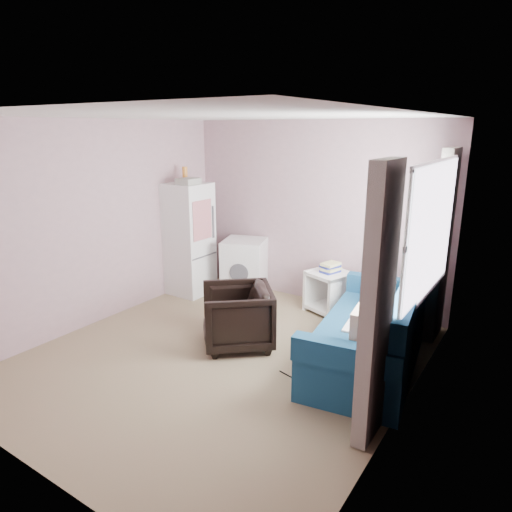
{
  "coord_description": "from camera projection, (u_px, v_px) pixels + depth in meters",
  "views": [
    {
      "loc": [
        2.76,
        -3.52,
        2.39
      ],
      "look_at": [
        0.05,
        0.6,
        1.0
      ],
      "focal_mm": 32.0,
      "sensor_mm": 36.0,
      "label": 1
    }
  ],
  "objects": [
    {
      "name": "room",
      "position": [
        221.0,
        245.0,
        4.6
      ],
      "size": [
        3.84,
        4.24,
        2.54
      ],
      "color": "#917D5F",
      "rests_on": "ground"
    },
    {
      "name": "armchair",
      "position": [
        237.0,
        314.0,
        5.11
      ],
      "size": [
        1.02,
        1.02,
        0.77
      ],
      "primitive_type": "imported",
      "rotation": [
        0.0,
        0.0,
        -0.86
      ],
      "color": "black",
      "rests_on": "ground"
    },
    {
      "name": "fridge",
      "position": [
        189.0,
        239.0,
        6.66
      ],
      "size": [
        0.59,
        0.57,
        1.86
      ],
      "rotation": [
        0.0,
        0.0,
        -0.01
      ],
      "color": "silver",
      "rests_on": "ground"
    },
    {
      "name": "washing_machine",
      "position": [
        244.0,
        266.0,
        6.69
      ],
      "size": [
        0.75,
        0.75,
        0.83
      ],
      "rotation": [
        0.0,
        0.0,
        0.34
      ],
      "color": "silver",
      "rests_on": "ground"
    },
    {
      "name": "side_table",
      "position": [
        329.0,
        289.0,
        6.08
      ],
      "size": [
        0.64,
        0.64,
        0.69
      ],
      "rotation": [
        0.0,
        0.0,
        -0.34
      ],
      "color": "white",
      "rests_on": "ground"
    },
    {
      "name": "sofa",
      "position": [
        375.0,
        335.0,
        4.68
      ],
      "size": [
        1.22,
        2.19,
        0.93
      ],
      "rotation": [
        0.0,
        0.0,
        0.14
      ],
      "color": "#1B527C",
      "rests_on": "ground"
    },
    {
      "name": "window_dressing",
      "position": [
        417.0,
        270.0,
        4.26
      ],
      "size": [
        0.17,
        2.62,
        2.18
      ],
      "color": "white",
      "rests_on": "ground"
    },
    {
      "name": "floor_cables",
      "position": [
        300.0,
        379.0,
        4.48
      ],
      "size": [
        0.5,
        0.12,
        0.01
      ],
      "rotation": [
        0.0,
        0.0,
        0.09
      ],
      "color": "black",
      "rests_on": "ground"
    }
  ]
}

